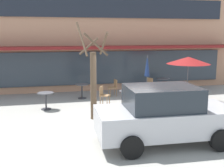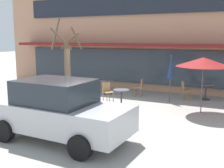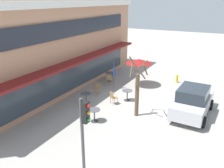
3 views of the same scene
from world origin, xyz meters
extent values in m
plane|color=#9E9B93|center=(0.00, 0.00, 0.00)|extent=(80.00, 80.00, 0.00)
cube|color=tan|center=(0.00, 10.00, 3.30)|extent=(19.04, 8.00, 6.59)
cube|color=maroon|center=(0.00, 5.45, 2.55)|extent=(16.19, 1.10, 0.16)
cube|color=#1E232D|center=(0.00, 5.94, 4.75)|extent=(15.23, 0.10, 1.10)
cube|color=#2D3842|center=(0.00, 5.94, 1.35)|extent=(15.23, 0.10, 1.90)
cylinder|color=#333338|center=(0.50, 1.89, 0.01)|extent=(0.44, 0.44, 0.03)
cylinder|color=#333338|center=(0.50, 1.89, 0.38)|extent=(0.07, 0.07, 0.70)
cylinder|color=#4C4C51|center=(0.50, 1.89, 0.74)|extent=(0.70, 0.70, 0.03)
cylinder|color=#333338|center=(-1.28, 4.09, 0.01)|extent=(0.44, 0.44, 0.03)
cylinder|color=#333338|center=(-1.28, 4.09, 0.38)|extent=(0.07, 0.07, 0.70)
cylinder|color=#4C4C51|center=(-1.28, 4.09, 0.74)|extent=(0.70, 0.70, 0.03)
cylinder|color=#333338|center=(3.57, 4.93, 0.01)|extent=(0.44, 0.44, 0.03)
cylinder|color=#333338|center=(3.57, 4.93, 0.38)|extent=(0.07, 0.07, 0.70)
cylinder|color=#4C4C51|center=(3.57, 4.93, 0.74)|extent=(0.70, 0.70, 0.03)
cylinder|color=#333338|center=(-3.10, 2.31, 0.01)|extent=(0.44, 0.44, 0.03)
cylinder|color=#333338|center=(-3.10, 2.31, 0.38)|extent=(0.07, 0.07, 0.70)
cylinder|color=#4C4C51|center=(-3.10, 2.31, 0.74)|extent=(0.70, 0.70, 0.03)
cylinder|color=#4C4C51|center=(3.73, 2.40, 1.10)|extent=(0.04, 0.04, 2.20)
cone|color=maroon|center=(3.73, 2.40, 2.03)|extent=(2.10, 2.10, 0.35)
cylinder|color=#4C4C51|center=(2.12, 3.77, 1.10)|extent=(0.04, 0.04, 2.20)
cone|color=navy|center=(2.12, 3.77, 1.65)|extent=(0.28, 0.28, 1.10)
cylinder|color=#9E754C|center=(0.23, 4.12, 0.23)|extent=(0.04, 0.04, 0.45)
cylinder|color=#9E754C|center=(0.19, 4.45, 0.23)|extent=(0.04, 0.04, 0.45)
cylinder|color=#9E754C|center=(0.57, 4.16, 0.23)|extent=(0.04, 0.04, 0.45)
cylinder|color=#9E754C|center=(0.52, 4.50, 0.23)|extent=(0.04, 0.04, 0.45)
cube|color=#9E754C|center=(0.38, 4.31, 0.47)|extent=(0.45, 0.45, 0.04)
cube|color=#9E754C|center=(0.55, 4.33, 0.69)|extent=(0.09, 0.40, 0.40)
cylinder|color=#9E754C|center=(-0.18, 2.51, 0.23)|extent=(0.04, 0.04, 0.45)
cylinder|color=#9E754C|center=(-0.36, 2.22, 0.23)|extent=(0.04, 0.04, 0.45)
cylinder|color=#9E754C|center=(-0.47, 2.68, 0.23)|extent=(0.04, 0.04, 0.45)
cylinder|color=#9E754C|center=(-0.65, 2.40, 0.23)|extent=(0.04, 0.04, 0.45)
cube|color=#9E754C|center=(-0.42, 2.45, 0.47)|extent=(0.55, 0.55, 0.04)
cube|color=#9E754C|center=(-0.57, 2.55, 0.69)|extent=(0.24, 0.36, 0.40)
cylinder|color=#9E754C|center=(2.80, 4.75, 0.23)|extent=(0.04, 0.04, 0.45)
cylinder|color=#9E754C|center=(2.95, 4.44, 0.23)|extent=(0.04, 0.04, 0.45)
cylinder|color=#9E754C|center=(2.49, 4.60, 0.23)|extent=(0.04, 0.04, 0.45)
cylinder|color=#9E754C|center=(2.64, 4.29, 0.23)|extent=(0.04, 0.04, 0.45)
cube|color=#9E754C|center=(2.72, 4.52, 0.47)|extent=(0.53, 0.53, 0.04)
cube|color=#9E754C|center=(2.56, 4.44, 0.69)|extent=(0.21, 0.38, 0.40)
cube|color=#B7B7BC|center=(0.47, -2.44, 0.70)|extent=(4.26, 1.95, 0.76)
cube|color=#232B33|center=(0.32, -2.44, 1.42)|extent=(2.15, 1.67, 0.68)
cylinder|color=black|center=(1.80, -1.59, 0.32)|extent=(0.65, 0.24, 0.64)
cylinder|color=black|center=(1.74, -3.39, 0.32)|extent=(0.65, 0.24, 0.64)
cylinder|color=black|center=(-0.80, -1.50, 0.32)|extent=(0.65, 0.24, 0.64)
cylinder|color=black|center=(-0.86, -3.30, 0.32)|extent=(0.65, 0.24, 0.64)
cylinder|color=brown|center=(-1.27, 0.48, 1.31)|extent=(0.24, 0.24, 2.61)
cylinder|color=brown|center=(-0.84, 0.53, 2.93)|extent=(0.19, 0.92, 0.89)
cylinder|color=brown|center=(-1.37, 0.85, 2.82)|extent=(0.81, 0.30, 0.68)
cylinder|color=brown|center=(-1.70, 0.35, 3.11)|extent=(0.35, 0.95, 1.25)
cylinder|color=brown|center=(-1.23, 0.04, 2.91)|extent=(0.93, 0.17, 0.86)
camera|label=1|loc=(-2.96, -10.05, 3.29)|focal=45.00mm
camera|label=2|loc=(5.27, -8.88, 2.96)|focal=45.00mm
camera|label=3|loc=(-13.33, -4.25, 6.64)|focal=38.00mm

